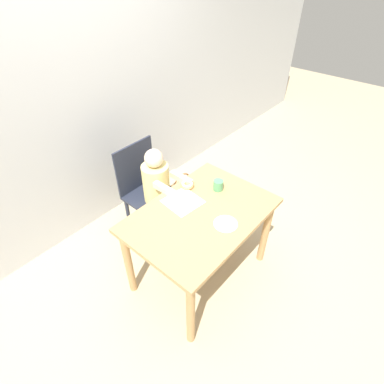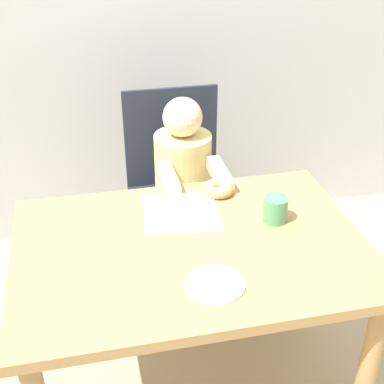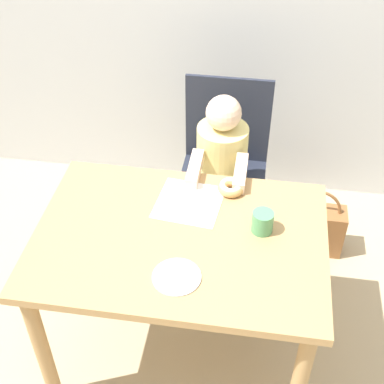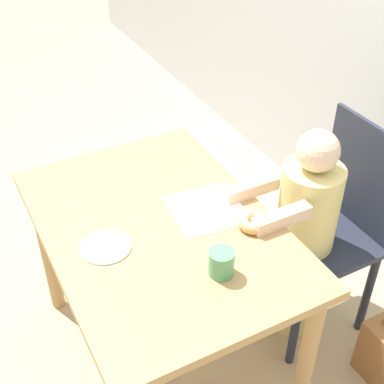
{
  "view_description": "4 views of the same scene",
  "coord_description": "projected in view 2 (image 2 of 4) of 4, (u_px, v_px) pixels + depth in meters",
  "views": [
    {
      "loc": [
        -1.26,
        -1.0,
        2.25
      ],
      "look_at": [
        0.03,
        0.11,
        0.85
      ],
      "focal_mm": 28.0,
      "sensor_mm": 36.0,
      "label": 1
    },
    {
      "loc": [
        -0.29,
        -1.33,
        1.71
      ],
      "look_at": [
        0.03,
        0.11,
        0.85
      ],
      "focal_mm": 50.0,
      "sensor_mm": 36.0,
      "label": 2
    },
    {
      "loc": [
        0.26,
        -1.4,
        2.15
      ],
      "look_at": [
        0.03,
        0.11,
        0.85
      ],
      "focal_mm": 50.0,
      "sensor_mm": 36.0,
      "label": 3
    },
    {
      "loc": [
        1.3,
        -0.56,
        1.93
      ],
      "look_at": [
        0.03,
        0.11,
        0.85
      ],
      "focal_mm": 50.0,
      "sensor_mm": 36.0,
      "label": 4
    }
  ],
  "objects": [
    {
      "name": "donut",
      "position": [
        219.0,
        188.0,
        1.92
      ],
      "size": [
        0.11,
        0.11,
        0.04
      ],
      "color": "tan",
      "rests_on": "dining_table"
    },
    {
      "name": "napkin",
      "position": [
        181.0,
        212.0,
        1.82
      ],
      "size": [
        0.28,
        0.28,
        0.0
      ],
      "color": "white",
      "rests_on": "dining_table"
    },
    {
      "name": "dining_table",
      "position": [
        191.0,
        272.0,
        1.72
      ],
      "size": [
        1.1,
        0.76,
        0.73
      ],
      "color": "tan",
      "rests_on": "ground_plane"
    },
    {
      "name": "chair",
      "position": [
        178.0,
        194.0,
        2.4
      ],
      "size": [
        0.42,
        0.44,
        0.94
      ],
      "color": "#232838",
      "rests_on": "ground_plane"
    },
    {
      "name": "child_figure",
      "position": [
        184.0,
        207.0,
        2.29
      ],
      "size": [
        0.25,
        0.44,
        0.99
      ],
      "color": "#E0D17F",
      "rests_on": "ground_plane"
    },
    {
      "name": "plate",
      "position": [
        215.0,
        284.0,
        1.5
      ],
      "size": [
        0.17,
        0.17,
        0.01
      ],
      "color": "silver",
      "rests_on": "dining_table"
    },
    {
      "name": "cup",
      "position": [
        275.0,
        209.0,
        1.76
      ],
      "size": [
        0.08,
        0.08,
        0.09
      ],
      "color": "#519E66",
      "rests_on": "dining_table"
    },
    {
      "name": "handbag",
      "position": [
        272.0,
        240.0,
        2.69
      ],
      "size": [
        0.34,
        0.14,
        0.41
      ],
      "color": "brown",
      "rests_on": "ground_plane"
    }
  ]
}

